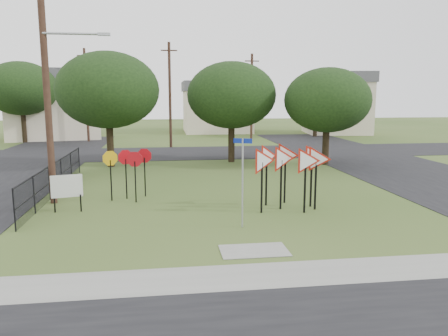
# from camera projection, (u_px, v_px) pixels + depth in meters

# --- Properties ---
(ground) EXTENTS (140.00, 140.00, 0.00)m
(ground) POSITION_uv_depth(u_px,v_px,m) (240.00, 227.00, 15.25)
(ground) COLOR #364D1D
(sidewalk) EXTENTS (30.00, 1.60, 0.02)m
(sidewalk) POSITION_uv_depth(u_px,v_px,m) (268.00, 275.00, 11.14)
(sidewalk) COLOR gray
(sidewalk) RESTS_ON ground
(planting_strip) EXTENTS (30.00, 0.80, 0.02)m
(planting_strip) POSITION_uv_depth(u_px,v_px,m) (281.00, 296.00, 9.97)
(planting_strip) COLOR #364D1D
(planting_strip) RESTS_ON ground
(street_right) EXTENTS (8.00, 50.00, 0.02)m
(street_right) POSITION_uv_depth(u_px,v_px,m) (405.00, 170.00, 26.63)
(street_right) COLOR black
(street_right) RESTS_ON ground
(street_far) EXTENTS (60.00, 8.00, 0.02)m
(street_far) POSITION_uv_depth(u_px,v_px,m) (197.00, 153.00, 34.79)
(street_far) COLOR black
(street_far) RESTS_ON ground
(curb_pad) EXTENTS (2.00, 1.20, 0.02)m
(curb_pad) POSITION_uv_depth(u_px,v_px,m) (254.00, 251.00, 12.90)
(curb_pad) COLOR gray
(curb_pad) RESTS_ON ground
(street_name_sign) EXTENTS (0.60, 0.27, 3.11)m
(street_name_sign) POSITION_uv_depth(u_px,v_px,m) (243.00, 177.00, 14.94)
(street_name_sign) COLOR #9FA1A8
(street_name_sign) RESTS_ON ground
(stop_sign_cluster) EXTENTS (2.09, 1.19, 2.21)m
(stop_sign_cluster) POSITION_uv_depth(u_px,v_px,m) (129.00, 162.00, 19.02)
(stop_sign_cluster) COLOR black
(stop_sign_cluster) RESTS_ON ground
(yield_sign_cluster) EXTENTS (3.34, 1.90, 2.63)m
(yield_sign_cluster) POSITION_uv_depth(u_px,v_px,m) (290.00, 162.00, 17.47)
(yield_sign_cluster) COLOR black
(yield_sign_cluster) RESTS_ON ground
(info_board) EXTENTS (1.17, 0.31, 1.49)m
(info_board) POSITION_uv_depth(u_px,v_px,m) (67.00, 187.00, 17.05)
(info_board) COLOR black
(info_board) RESTS_ON ground
(utility_pole_main) EXTENTS (3.55, 0.33, 10.00)m
(utility_pole_main) POSITION_uv_depth(u_px,v_px,m) (48.00, 79.00, 17.81)
(utility_pole_main) COLOR #41291E
(utility_pole_main) RESTS_ON ground
(far_pole_a) EXTENTS (1.40, 0.24, 9.00)m
(far_pole_a) POSITION_uv_depth(u_px,v_px,m) (170.00, 95.00, 37.67)
(far_pole_a) COLOR #41291E
(far_pole_a) RESTS_ON ground
(far_pole_b) EXTENTS (1.40, 0.24, 8.50)m
(far_pole_b) POSITION_uv_depth(u_px,v_px,m) (252.00, 97.00, 42.69)
(far_pole_b) COLOR #41291E
(far_pole_b) RESTS_ON ground
(far_pole_c) EXTENTS (1.40, 0.24, 9.00)m
(far_pole_c) POSITION_uv_depth(u_px,v_px,m) (86.00, 95.00, 42.46)
(far_pole_c) COLOR #41291E
(far_pole_c) RESTS_ON ground
(fence_run) EXTENTS (0.05, 11.55, 1.50)m
(fence_run) POSITION_uv_depth(u_px,v_px,m) (56.00, 177.00, 20.21)
(fence_run) COLOR black
(fence_run) RESTS_ON ground
(house_left) EXTENTS (10.58, 8.88, 7.20)m
(house_left) POSITION_uv_depth(u_px,v_px,m) (54.00, 104.00, 45.99)
(house_left) COLOR beige
(house_left) RESTS_ON ground
(house_mid) EXTENTS (8.40, 8.40, 6.20)m
(house_mid) POSITION_uv_depth(u_px,v_px,m) (217.00, 106.00, 54.35)
(house_mid) COLOR beige
(house_mid) RESTS_ON ground
(house_right) EXTENTS (8.30, 8.30, 7.20)m
(house_right) POSITION_uv_depth(u_px,v_px,m) (337.00, 103.00, 52.23)
(house_right) COLOR beige
(house_right) RESTS_ON ground
(tree_near_left) EXTENTS (6.40, 6.40, 7.27)m
(tree_near_left) POSITION_uv_depth(u_px,v_px,m) (108.00, 90.00, 27.32)
(tree_near_left) COLOR black
(tree_near_left) RESTS_ON ground
(tree_near_mid) EXTENTS (6.00, 6.00, 6.80)m
(tree_near_mid) POSITION_uv_depth(u_px,v_px,m) (232.00, 95.00, 29.42)
(tree_near_mid) COLOR black
(tree_near_mid) RESTS_ON ground
(tree_near_right) EXTENTS (5.60, 5.60, 6.33)m
(tree_near_right) POSITION_uv_depth(u_px,v_px,m) (327.00, 100.00, 28.33)
(tree_near_right) COLOR black
(tree_near_right) RESTS_ON ground
(tree_far_left) EXTENTS (6.80, 6.80, 7.73)m
(tree_far_left) POSITION_uv_depth(u_px,v_px,m) (21.00, 88.00, 41.57)
(tree_far_left) COLOR black
(tree_far_left) RESTS_ON ground
(tree_far_right) EXTENTS (6.00, 6.00, 6.80)m
(tree_far_right) POSITION_uv_depth(u_px,v_px,m) (316.00, 95.00, 47.64)
(tree_far_right) COLOR black
(tree_far_right) RESTS_ON ground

